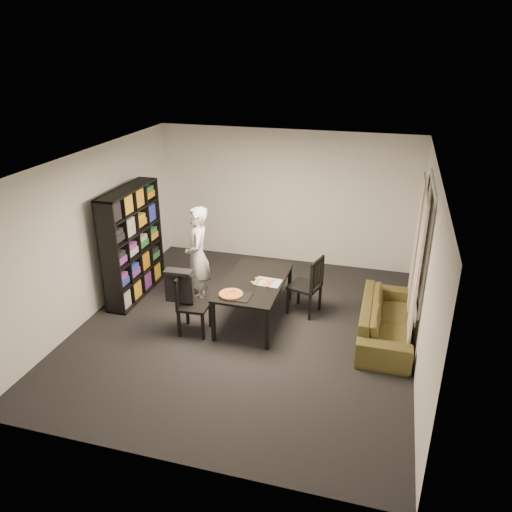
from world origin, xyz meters
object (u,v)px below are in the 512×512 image
(bookshelf, at_px, (132,243))
(sofa, at_px, (386,320))
(chair_right, at_px, (310,282))
(person, at_px, (198,256))
(baking_tray, at_px, (237,296))
(dining_table, at_px, (254,284))
(chair_left, at_px, (188,300))
(pepperoni_pizza, at_px, (231,294))

(bookshelf, distance_m, sofa, 4.30)
(bookshelf, xyz_separation_m, chair_right, (3.02, 0.14, -0.39))
(person, distance_m, sofa, 3.14)
(chair_right, xyz_separation_m, person, (-1.85, -0.12, 0.28))
(sofa, bearing_deg, person, 85.27)
(person, relative_size, baking_tray, 4.20)
(dining_table, xyz_separation_m, person, (-1.05, 0.29, 0.22))
(chair_right, distance_m, sofa, 1.31)
(bookshelf, distance_m, chair_right, 3.05)
(dining_table, distance_m, person, 1.11)
(chair_left, bearing_deg, bookshelf, 53.78)
(dining_table, bearing_deg, sofa, 1.10)
(bookshelf, relative_size, dining_table, 1.17)
(chair_right, height_order, sofa, chair_right)
(chair_left, bearing_deg, person, 8.91)
(chair_left, relative_size, baking_tray, 2.33)
(bookshelf, bearing_deg, pepperoni_pizza, -22.44)
(dining_table, height_order, baking_tray, baking_tray)
(pepperoni_pizza, bearing_deg, baking_tray, -0.27)
(bookshelf, xyz_separation_m, pepperoni_pizza, (2.02, -0.83, -0.25))
(chair_left, distance_m, sofa, 2.97)
(pepperoni_pizza, height_order, sofa, pepperoni_pizza)
(dining_table, height_order, sofa, dining_table)
(chair_right, relative_size, sofa, 0.51)
(chair_right, relative_size, person, 0.58)
(bookshelf, bearing_deg, person, 1.03)
(dining_table, relative_size, person, 0.96)
(person, bearing_deg, baking_tray, 25.68)
(chair_right, distance_m, baking_tray, 1.34)
(baking_tray, bearing_deg, dining_table, 79.83)
(dining_table, xyz_separation_m, pepperoni_pizza, (-0.19, -0.56, 0.09))
(chair_left, bearing_deg, sofa, -80.48)
(pepperoni_pizza, bearing_deg, sofa, 15.07)
(chair_left, distance_m, pepperoni_pizza, 0.68)
(baking_tray, bearing_deg, pepperoni_pizza, 179.73)
(chair_left, bearing_deg, baking_tray, -89.37)
(baking_tray, bearing_deg, chair_right, 46.96)
(bookshelf, relative_size, sofa, 0.99)
(sofa, bearing_deg, chair_right, 73.05)
(bookshelf, bearing_deg, dining_table, -7.04)
(chair_left, relative_size, chair_right, 0.96)
(person, xyz_separation_m, sofa, (3.08, -0.25, -0.56))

